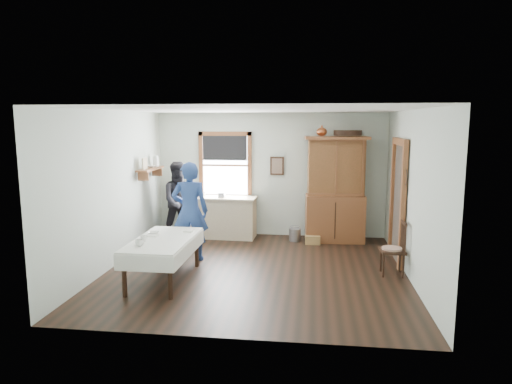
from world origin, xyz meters
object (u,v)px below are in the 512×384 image
work_counter (220,217)px  dining_table (164,260)px  figure_dark (180,204)px  woman_blue (190,215)px  china_hutch (335,189)px  spindle_chair (393,248)px  wicker_basket (313,240)px  pail (295,235)px

work_counter → dining_table: (-0.34, -2.82, -0.11)m
figure_dark → woman_blue: bearing=-93.9°
china_hutch → spindle_chair: 2.33m
wicker_basket → woman_blue: woman_blue is taller
woman_blue → china_hutch: bearing=-156.7°
work_counter → woman_blue: (-0.21, -1.68, 0.39)m
pail → spindle_chair: bearing=-49.6°
spindle_chair → work_counter: bearing=145.5°
china_hutch → woman_blue: 3.15m
spindle_chair → pail: spindle_chair is taller
china_hutch → figure_dark: china_hutch is taller
woman_blue → figure_dark: woman_blue is taller
china_hutch → wicker_basket: bearing=-150.8°
spindle_chair → wicker_basket: (-1.30, 1.77, -0.36)m
dining_table → woman_blue: bearing=83.4°
dining_table → wicker_basket: 3.44m
spindle_chair → woman_blue: woman_blue is taller
figure_dark → china_hutch: bearing=-22.1°
china_hutch → spindle_chair: bearing=-71.5°
woman_blue → dining_table: bearing=74.8°
china_hutch → figure_dark: bearing=-178.8°
work_counter → china_hutch: (2.46, -0.02, 0.66)m
dining_table → work_counter: bearing=83.1°
work_counter → wicker_basket: 2.06m
china_hutch → spindle_chair: (0.85, -2.07, -0.65)m
china_hutch → dining_table: bearing=-138.9°
pail → figure_dark: (-2.43, -0.19, 0.64)m
dining_table → pail: bearing=53.9°
pail → woman_blue: bearing=-139.6°
spindle_chair → figure_dark: 4.49m
work_counter → pail: size_ratio=5.88×
dining_table → spindle_chair: (3.65, 0.73, 0.11)m
china_hutch → pail: 1.28m
spindle_chair → dining_table: bearing=-170.9°
wicker_basket → woman_blue: bearing=-148.3°
figure_dark → pail: bearing=-22.7°
wicker_basket → pail: bearing=152.3°
work_counter → spindle_chair: size_ratio=1.73×
woman_blue → wicker_basket: bearing=-156.9°
china_hutch → spindle_chair: size_ratio=2.43×
figure_dark → spindle_chair: bearing=-50.6°
work_counter → spindle_chair: 3.91m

